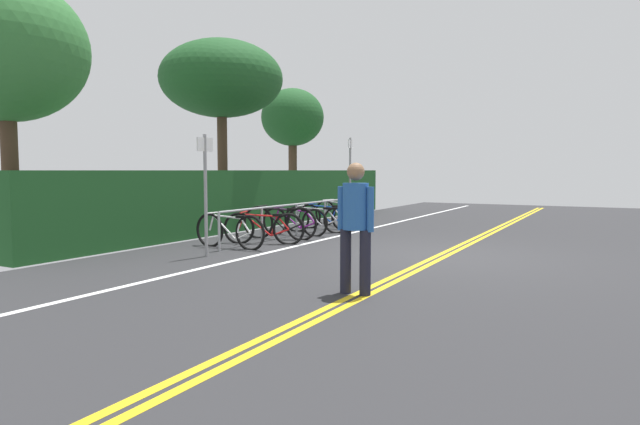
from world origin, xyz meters
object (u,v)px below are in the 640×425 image
object	(u,v)px
bicycle_5	(326,217)
tree_near_left	(5,50)
bike_rack	(296,211)
bicycle_3	(295,221)
bicycle_1	(264,228)
sign_post_far	(350,173)
pedestrian	(356,219)
tree_far_right	(293,119)
tree_mid	(221,80)
bicycle_2	(280,223)
sign_post_near	(205,183)
bicycle_4	(316,219)
bicycle_6	(339,213)
bicycle_0	(230,231)

from	to	relation	value
bicycle_5	tree_near_left	xyz separation A→B (m)	(-6.56, 3.12, 3.39)
bike_rack	bicycle_3	bearing A→B (deg)	66.13
bicycle_1	sign_post_far	distance (m)	4.98
bicycle_5	tree_near_left	bearing A→B (deg)	154.59
pedestrian	tree_near_left	bearing A→B (deg)	89.81
bicycle_3	sign_post_far	bearing A→B (deg)	1.25
sign_post_far	tree_far_right	size ratio (longest dim) A/B	0.53
tree_mid	bicycle_2	bearing A→B (deg)	-121.77
bicycle_1	bicycle_2	size ratio (longest dim) A/B	0.93
sign_post_near	bicycle_3	bearing A→B (deg)	4.54
tree_mid	tree_far_right	xyz separation A→B (m)	(5.73, 1.18, -0.55)
sign_post_far	bicycle_1	bearing A→B (deg)	-176.53
bicycle_4	tree_mid	size ratio (longest dim) A/B	0.33
tree_mid	tree_near_left	bearing A→B (deg)	179.62
bicycle_4	sign_post_far	size ratio (longest dim) A/B	0.69
bicycle_1	bicycle_2	bearing A→B (deg)	10.12
bicycle_5	bicycle_6	distance (m)	0.79
pedestrian	sign_post_near	bearing A→B (deg)	68.04
bicycle_3	sign_post_near	world-z (taller)	sign_post_near
tree_far_right	bike_rack	bearing A→B (deg)	-148.04
bicycle_3	pedestrian	world-z (taller)	pedestrian
bicycle_2	sign_post_far	world-z (taller)	sign_post_far
tree_mid	tree_far_right	distance (m)	5.88
bike_rack	sign_post_far	world-z (taller)	sign_post_far
bicycle_0	bicycle_5	distance (m)	4.07
tree_mid	bicycle_0	bearing A→B (deg)	-139.98
bicycle_5	sign_post_far	size ratio (longest dim) A/B	0.67
bike_rack	tree_mid	size ratio (longest dim) A/B	1.13
tree_mid	bicycle_6	bearing A→B (deg)	-68.37
bicycle_0	sign_post_near	xyz separation A→B (m)	(-1.05, -0.30, 0.97)
bicycle_0	bicycle_5	bearing A→B (deg)	-0.26
bicycle_1	sign_post_far	world-z (taller)	sign_post_far
bicycle_2	bicycle_3	bearing A→B (deg)	5.32
bicycle_1	bicycle_0	bearing A→B (deg)	164.11
bike_rack	bicycle_6	world-z (taller)	bike_rack
bicycle_1	bicycle_6	bearing A→B (deg)	3.19
tree_far_right	tree_near_left	bearing A→B (deg)	-174.51
bicycle_1	tree_far_right	world-z (taller)	tree_far_right
pedestrian	bicycle_4	bearing A→B (deg)	32.94
pedestrian	bicycle_5	bearing A→B (deg)	30.60
bicycle_2	sign_post_near	bearing A→B (deg)	-175.68
bicycle_0	sign_post_near	distance (m)	1.47
bicycle_3	tree_far_right	distance (m)	8.71
bicycle_3	bicycle_4	xyz separation A→B (m)	(0.79, -0.16, -0.00)
bicycle_0	bike_rack	bearing A→B (deg)	-2.07
bike_rack	bicycle_1	distance (m)	1.62
bicycle_0	tree_mid	distance (m)	6.03
bicycle_2	bicycle_5	bearing A→B (deg)	1.72
bike_rack	bicycle_5	distance (m)	1.66
bicycle_0	bicycle_2	xyz separation A→B (m)	(1.69, -0.09, 0.02)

